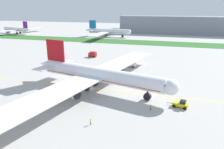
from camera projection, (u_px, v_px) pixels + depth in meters
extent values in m
plane|color=#ADAAA5|center=(88.00, 88.00, 77.90)|extent=(600.00, 600.00, 0.00)
cube|color=yellow|center=(89.00, 88.00, 78.18)|extent=(280.00, 0.36, 0.01)
cube|color=#2D6628|center=(138.00, 42.00, 176.06)|extent=(320.00, 24.00, 0.10)
cylinder|color=white|center=(99.00, 75.00, 74.97)|extent=(46.60, 15.94, 5.00)
cube|color=#B20C14|center=(99.00, 77.00, 75.23)|extent=(44.69, 15.11, 0.60)
sphere|color=white|center=(171.00, 87.00, 63.28)|extent=(4.75, 4.75, 4.75)
cone|color=white|center=(45.00, 64.00, 86.95)|extent=(6.35, 5.43, 4.25)
cube|color=#B20C14|center=(55.00, 50.00, 82.28)|extent=(8.29, 2.48, 8.00)
cube|color=white|center=(63.00, 62.00, 88.59)|extent=(6.89, 8.99, 0.35)
cube|color=white|center=(45.00, 68.00, 80.31)|extent=(6.89, 8.99, 0.35)
cube|color=white|center=(124.00, 61.00, 95.75)|extent=(19.97, 43.31, 0.40)
cube|color=white|center=(43.00, 99.00, 56.76)|extent=(19.97, 43.31, 0.40)
cylinder|color=#B7BABF|center=(116.00, 70.00, 87.71)|extent=(5.27, 3.80, 2.75)
cylinder|color=black|center=(122.00, 71.00, 86.58)|extent=(1.09, 2.90, 2.89)
cylinder|color=#B7BABF|center=(71.00, 93.00, 64.40)|extent=(5.27, 3.80, 2.75)
cylinder|color=black|center=(77.00, 95.00, 63.28)|extent=(1.09, 2.90, 2.89)
cylinder|color=black|center=(148.00, 94.00, 67.62)|extent=(0.52, 0.52, 1.94)
cylinder|color=black|center=(147.00, 97.00, 67.91)|extent=(2.56, 1.60, 2.38)
cylinder|color=black|center=(95.00, 80.00, 79.95)|extent=(0.52, 0.52, 1.94)
cylinder|color=black|center=(95.00, 83.00, 80.24)|extent=(2.56, 1.60, 2.38)
cylinder|color=black|center=(86.00, 84.00, 75.60)|extent=(0.52, 0.52, 1.94)
cylinder|color=black|center=(86.00, 87.00, 75.89)|extent=(2.56, 1.60, 2.38)
cube|color=black|center=(168.00, 85.00, 63.44)|extent=(2.59, 4.06, 0.90)
sphere|color=black|center=(65.00, 65.00, 85.25)|extent=(0.35, 0.35, 0.35)
sphere|color=black|center=(73.00, 67.00, 83.15)|extent=(0.35, 0.35, 0.35)
sphere|color=black|center=(83.00, 68.00, 81.05)|extent=(0.35, 0.35, 0.35)
sphere|color=black|center=(93.00, 70.00, 78.96)|extent=(0.35, 0.35, 0.35)
sphere|color=black|center=(103.00, 71.00, 76.86)|extent=(0.35, 0.35, 0.35)
sphere|color=black|center=(114.00, 73.00, 74.76)|extent=(0.35, 0.35, 0.35)
sphere|color=black|center=(126.00, 75.00, 72.66)|extent=(0.35, 0.35, 0.35)
sphere|color=black|center=(138.00, 77.00, 70.57)|extent=(0.35, 0.35, 0.35)
sphere|color=black|center=(151.00, 80.00, 68.47)|extent=(0.35, 0.35, 0.35)
cube|color=yellow|center=(180.00, 104.00, 63.18)|extent=(4.72, 3.03, 0.94)
cube|color=black|center=(183.00, 102.00, 62.60)|extent=(1.89, 1.89, 0.90)
cylinder|color=black|center=(170.00, 103.00, 64.73)|extent=(1.78, 0.54, 0.12)
cylinder|color=black|center=(174.00, 106.00, 63.19)|extent=(0.96, 0.55, 0.90)
cylinder|color=black|center=(176.00, 103.00, 64.90)|extent=(0.96, 0.55, 0.90)
cylinder|color=black|center=(185.00, 108.00, 61.75)|extent=(0.96, 0.55, 0.90)
cylinder|color=black|center=(186.00, 106.00, 63.46)|extent=(0.96, 0.55, 0.90)
cylinder|color=black|center=(91.00, 123.00, 54.10)|extent=(0.12, 0.12, 0.81)
cylinder|color=#BFE519|center=(91.00, 120.00, 54.02)|extent=(0.09, 0.09, 0.51)
cylinder|color=black|center=(91.00, 123.00, 53.94)|extent=(0.12, 0.12, 0.81)
cylinder|color=#BFE519|center=(90.00, 121.00, 53.62)|extent=(0.09, 0.09, 0.51)
cube|color=#BFE519|center=(91.00, 121.00, 53.81)|extent=(0.32, 0.46, 0.57)
sphere|color=#8C6647|center=(91.00, 119.00, 53.69)|extent=(0.22, 0.22, 0.22)
cylinder|color=black|center=(150.00, 109.00, 61.47)|extent=(0.12, 0.12, 0.86)
cylinder|color=orange|center=(150.00, 107.00, 61.16)|extent=(0.10, 0.10, 0.55)
cylinder|color=black|center=(151.00, 109.00, 61.59)|extent=(0.12, 0.12, 0.86)
cylinder|color=orange|center=(151.00, 106.00, 61.47)|extent=(0.10, 0.10, 0.55)
cube|color=orange|center=(151.00, 106.00, 61.31)|extent=(0.46, 0.51, 0.61)
sphere|color=tan|center=(151.00, 105.00, 61.18)|extent=(0.23, 0.23, 0.23)
cylinder|color=black|center=(50.00, 88.00, 77.43)|extent=(0.12, 0.12, 0.85)
cylinder|color=#BFE519|center=(49.00, 86.00, 77.08)|extent=(0.10, 0.10, 0.54)
cylinder|color=black|center=(50.00, 87.00, 77.62)|extent=(0.12, 0.12, 0.85)
cylinder|color=#BFE519|center=(50.00, 85.00, 77.55)|extent=(0.10, 0.10, 0.54)
cube|color=#BFE519|center=(50.00, 86.00, 77.31)|extent=(0.42, 0.51, 0.60)
sphere|color=#8C6647|center=(49.00, 84.00, 77.18)|extent=(0.23, 0.23, 0.23)
cube|color=white|center=(132.00, 64.00, 104.61)|extent=(4.56, 2.80, 2.07)
cube|color=white|center=(126.00, 64.00, 105.76)|extent=(1.97, 2.28, 1.85)
cube|color=#263347|center=(125.00, 63.00, 105.97)|extent=(0.38, 1.77, 0.81)
cylinder|color=black|center=(125.00, 66.00, 105.13)|extent=(0.94, 0.45, 0.90)
cylinder|color=black|center=(127.00, 65.00, 106.95)|extent=(0.94, 0.45, 0.90)
cylinder|color=black|center=(133.00, 67.00, 103.57)|extent=(0.94, 0.45, 0.90)
cylinder|color=black|center=(134.00, 66.00, 105.39)|extent=(0.94, 0.45, 0.90)
cube|color=#B21E19|center=(93.00, 54.00, 124.92)|extent=(3.85, 2.81, 2.65)
cube|color=#B21E19|center=(90.00, 54.00, 126.04)|extent=(1.75, 2.28, 1.84)
cube|color=#263347|center=(89.00, 54.00, 126.21)|extent=(0.45, 1.77, 0.81)
cylinder|color=black|center=(89.00, 56.00, 125.42)|extent=(0.94, 0.48, 0.90)
cylinder|color=black|center=(91.00, 56.00, 127.21)|extent=(0.94, 0.48, 0.90)
cylinder|color=black|center=(94.00, 57.00, 124.03)|extent=(0.94, 0.48, 0.90)
cylinder|color=black|center=(96.00, 56.00, 125.83)|extent=(0.94, 0.48, 0.90)
cylinder|color=white|center=(16.00, 29.00, 230.08)|extent=(34.91, 12.47, 4.06)
cube|color=#661472|center=(16.00, 30.00, 230.29)|extent=(33.48, 11.81, 0.49)
sphere|color=white|center=(5.00, 28.00, 238.97)|extent=(3.86, 3.86, 3.86)
cone|color=white|center=(29.00, 30.00, 220.75)|extent=(5.18, 4.44, 3.45)
cube|color=#661472|center=(25.00, 25.00, 221.46)|extent=(6.21, 1.93, 6.50)
cube|color=white|center=(23.00, 30.00, 219.19)|extent=(5.32, 7.24, 0.28)
cube|color=white|center=(29.00, 29.00, 225.89)|extent=(5.32, 7.24, 0.28)
cube|color=white|center=(2.00, 31.00, 214.73)|extent=(15.14, 32.41, 0.33)
cube|color=white|center=(31.00, 28.00, 244.06)|extent=(15.14, 32.41, 0.33)
cylinder|color=#B7BABF|center=(8.00, 32.00, 221.45)|extent=(4.29, 3.11, 2.23)
cylinder|color=black|center=(7.00, 32.00, 222.37)|extent=(0.90, 2.36, 2.35)
cylinder|color=#B7BABF|center=(25.00, 30.00, 239.09)|extent=(4.29, 3.11, 2.23)
cylinder|color=black|center=(24.00, 30.00, 240.01)|extent=(0.90, 2.36, 2.35)
cylinder|color=black|center=(9.00, 31.00, 237.28)|extent=(0.42, 0.42, 1.57)
cylinder|color=black|center=(9.00, 32.00, 237.52)|extent=(2.08, 1.31, 1.93)
cylinder|color=black|center=(17.00, 32.00, 227.83)|extent=(0.42, 0.42, 1.57)
cylinder|color=black|center=(17.00, 33.00, 228.07)|extent=(2.08, 1.31, 1.93)
cylinder|color=black|center=(20.00, 32.00, 231.35)|extent=(0.42, 0.42, 1.57)
cylinder|color=black|center=(20.00, 33.00, 231.59)|extent=(2.08, 1.31, 1.93)
cylinder|color=white|center=(108.00, 31.00, 206.56)|extent=(37.50, 5.51, 4.67)
cube|color=#0C6B9E|center=(108.00, 32.00, 206.81)|extent=(36.00, 5.10, 0.56)
sphere|color=white|center=(129.00, 32.00, 200.91)|extent=(4.44, 4.44, 4.44)
cone|color=white|center=(88.00, 30.00, 212.34)|extent=(5.22, 4.08, 3.97)
cube|color=#0C6B9E|center=(93.00, 24.00, 209.18)|extent=(6.74, 0.62, 7.47)
cube|color=white|center=(94.00, 29.00, 215.26)|extent=(4.28, 7.56, 0.33)
cube|color=white|center=(90.00, 30.00, 206.76)|extent=(4.28, 7.56, 0.33)
cube|color=white|center=(112.00, 30.00, 224.72)|extent=(8.98, 33.84, 0.37)
cube|color=white|center=(99.00, 34.00, 189.81)|extent=(8.98, 33.84, 0.37)
cylinder|color=#B7BABF|center=(111.00, 32.00, 217.93)|extent=(4.49, 2.67, 2.57)
cylinder|color=black|center=(113.00, 32.00, 217.30)|extent=(0.45, 2.70, 2.70)
cylinder|color=#B7BABF|center=(103.00, 35.00, 196.82)|extent=(4.49, 2.67, 2.57)
cylinder|color=black|center=(106.00, 35.00, 196.19)|extent=(0.45, 2.70, 2.70)
cylinder|color=black|center=(123.00, 35.00, 203.52)|extent=(0.49, 0.49, 1.81)
cylinder|color=black|center=(123.00, 36.00, 203.79)|extent=(2.24, 1.05, 2.22)
cylinder|color=black|center=(106.00, 34.00, 210.62)|extent=(0.49, 0.49, 1.81)
cylinder|color=black|center=(106.00, 35.00, 210.89)|extent=(2.24, 1.05, 2.22)
cylinder|color=black|center=(104.00, 35.00, 206.15)|extent=(0.49, 0.49, 1.81)
cylinder|color=black|center=(104.00, 36.00, 206.43)|extent=(2.24, 1.05, 2.22)
cube|color=gray|center=(178.00, 25.00, 227.17)|extent=(119.58, 20.00, 18.00)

